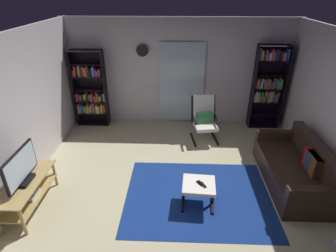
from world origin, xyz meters
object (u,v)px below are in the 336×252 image
television (21,168)px  bookshelf_near_tv (91,90)px  tv_stand (28,191)px  wall_clock (142,51)px  cell_phone (200,183)px  lounge_armchair (204,117)px  ottoman (199,187)px  bookshelf_near_sofa (268,83)px  leather_sofa (296,170)px  tv_remote (203,185)px

television → bookshelf_near_tv: size_ratio=0.43×
tv_stand → wall_clock: wall_clock is taller
cell_phone → wall_clock: 3.60m
television → lounge_armchair: television is taller
ottoman → wall_clock: (-1.22, 3.06, 1.51)m
bookshelf_near_sofa → wall_clock: 3.11m
bookshelf_near_tv → lounge_armchair: bearing=-13.2°
leather_sofa → lounge_armchair: lounge_armchair is taller
cell_phone → wall_clock: (-1.24, 3.05, 1.43)m
tv_stand → tv_remote: bearing=3.1°
cell_phone → leather_sofa: bearing=-19.5°
television → tv_remote: television is taller
bookshelf_near_tv → wall_clock: size_ratio=6.55×
bookshelf_near_sofa → ottoman: bookshelf_near_sofa is taller
bookshelf_near_tv → tv_remote: (2.59, -2.90, -0.50)m
television → leather_sofa: size_ratio=0.44×
bookshelf_near_sofa → leather_sofa: bookshelf_near_sofa is taller
tv_stand → lounge_armchair: size_ratio=1.18×
bookshelf_near_sofa → leather_sofa: bearing=-90.4°
wall_clock → lounge_armchair: bearing=-29.9°
lounge_armchair → cell_phone: size_ratio=7.30×
leather_sofa → bookshelf_near_tv: bearing=152.2°
television → bookshelf_near_tv: bearing=86.5°
bookshelf_near_tv → lounge_armchair: size_ratio=1.86×
tv_stand → bookshelf_near_tv: (0.19, 3.05, 0.58)m
ottoman → wall_clock: bearing=111.8°
television → bookshelf_near_sofa: (4.51, 3.07, 0.37)m
leather_sofa → cell_phone: bearing=-161.7°
lounge_armchair → ottoman: 2.23m
bookshelf_near_tv → leather_sofa: 4.91m
television → bookshelf_near_sofa: size_ratio=0.40×
tv_remote → bookshelf_near_tv: bearing=105.9°
tv_stand → ottoman: 2.72m
television → cell_phone: television is taller
bookshelf_near_sofa → cell_phone: 3.47m
television → leather_sofa: television is taller
bookshelf_near_tv → ottoman: (2.53, -2.86, -0.58)m
television → bookshelf_near_tv: bookshelf_near_tv is taller
bookshelf_near_sofa → tv_remote: bookshelf_near_sofa is taller
lounge_armchair → ottoman: bearing=-96.6°
tv_stand → lounge_armchair: bearing=38.9°
tv_stand → leather_sofa: size_ratio=0.64×
leather_sofa → television: bearing=-170.3°
bookshelf_near_tv → bookshelf_near_sofa: (4.32, 0.03, 0.22)m
television → wall_clock: (1.49, 3.24, 1.08)m
wall_clock → television: bearing=-114.7°
bookshelf_near_sofa → lounge_armchair: size_ratio=1.99×
lounge_armchair → tv_remote: size_ratio=7.10×
tv_stand → ottoman: bearing=3.9°
tv_stand → television: (0.00, 0.00, 0.43)m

